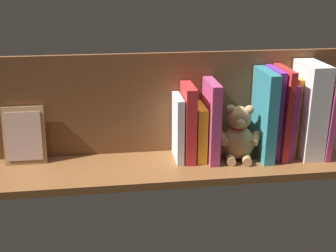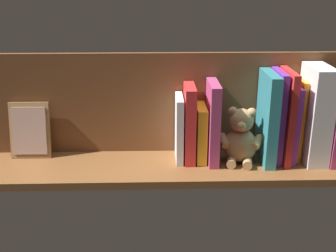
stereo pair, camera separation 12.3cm
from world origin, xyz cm
name	(u,v)px [view 1 (the left image)]	position (x,y,z in cm)	size (l,w,h in cm)	color
ground_plane	(168,166)	(0.00, 0.00, -1.10)	(106.43, 24.19, 2.20)	brown
shelf_back_panel	(164,103)	(0.00, -9.84, 15.27)	(106.43, 1.50, 30.53)	brown
book_0	(321,118)	(-46.64, -1.29, 11.22)	(1.59, 14.81, 22.45)	#B23F72
dictionary_thick_white	(309,110)	(-42.35, -1.43, 14.03)	(6.10, 14.32, 28.06)	silver
book_1	(291,115)	(-38.07, -3.84, 11.85)	(1.56, 9.70, 23.70)	orange
book_2	(286,118)	(-36.06, -2.49, 11.27)	(1.57, 12.41, 22.54)	purple
book_3	(281,113)	(-33.88, -1.73, 13.42)	(1.90, 13.93, 26.85)	red
book_4	(272,113)	(-31.53, -2.36, 13.29)	(1.92, 12.67, 26.58)	purple
book_5	(264,115)	(-28.57, -1.27, 13.16)	(3.11, 14.84, 26.32)	teal
teddy_bear	(239,135)	(-21.01, -0.51, 7.31)	(13.25, 11.83, 16.61)	tan
book_6	(211,121)	(-12.94, -1.93, 11.76)	(2.82, 13.53, 23.51)	#B23F72
book_7	(199,132)	(-9.67, -2.98, 8.17)	(2.83, 11.43, 16.34)	yellow
book_8	(188,123)	(-6.30, -2.74, 11.20)	(3.02, 11.90, 22.40)	red
book_9	(178,128)	(-3.35, -2.97, 9.62)	(2.00, 11.44, 19.24)	silver
picture_frame_leaning	(24,136)	(40.87, -6.28, 8.26)	(11.75, 4.23, 16.74)	#A87A4C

